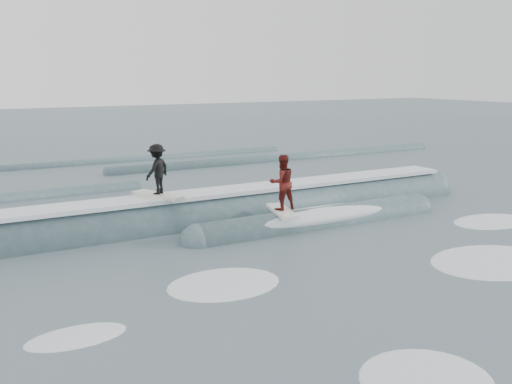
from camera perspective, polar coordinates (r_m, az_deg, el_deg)
ground at (r=15.09m, az=11.18°, el=-8.14°), size 160.00×160.00×0.00m
breaking_wave at (r=20.38m, az=0.23°, el=-2.52°), size 20.33×3.79×2.02m
surfer_black at (r=18.98m, az=-9.86°, el=2.04°), size 1.31×2.05×1.75m
surfer_red at (r=18.56m, az=2.62°, el=0.71°), size 1.05×2.07×1.91m
whitewater at (r=15.48m, az=19.56°, el=-8.10°), size 16.66×8.75×0.10m
far_swells at (r=30.17m, az=-11.68°, el=1.84°), size 43.51×8.65×0.80m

